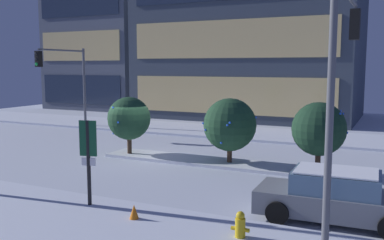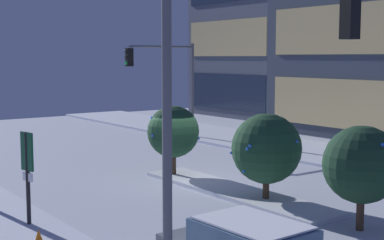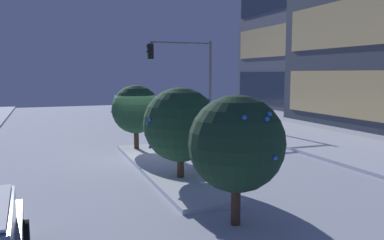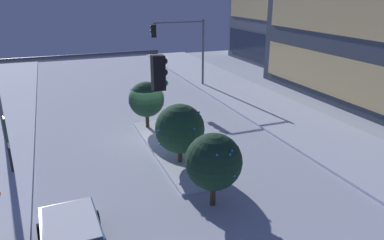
{
  "view_description": "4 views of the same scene",
  "coord_description": "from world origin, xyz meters",
  "views": [
    {
      "loc": [
        11.38,
        -17.72,
        4.43
      ],
      "look_at": [
        2.15,
        1.61,
        1.75
      ],
      "focal_mm": 40.64,
      "sensor_mm": 36.0,
      "label": 1
    },
    {
      "loc": [
        18.49,
        -12.89,
        4.89
      ],
      "look_at": [
        0.26,
        0.35,
        2.4
      ],
      "focal_mm": 53.62,
      "sensor_mm": 36.0,
      "label": 2
    },
    {
      "loc": [
        16.24,
        -3.77,
        3.47
      ],
      "look_at": [
        1.79,
        1.71,
        1.59
      ],
      "focal_mm": 36.59,
      "sensor_mm": 36.0,
      "label": 3
    },
    {
      "loc": [
        19.88,
        -5.07,
        8.04
      ],
      "look_at": [
        3.51,
        1.3,
        1.74
      ],
      "focal_mm": 34.27,
      "sensor_mm": 36.0,
      "label": 4
    }
  ],
  "objects": [
    {
      "name": "decorated_tree_right_of_median",
      "position": [
        4.67,
        0.23,
        1.83
      ],
      "size": [
        2.36,
        2.37,
        3.02
      ],
      "color": "#473323",
      "rests_on": "ground"
    },
    {
      "name": "traffic_light_corner_near_right",
      "position": [
        9.95,
        -5.17,
        4.63
      ],
      "size": [
        0.32,
        5.38,
        6.58
      ],
      "rotation": [
        0.0,
        0.0,
        1.57
      ],
      "color": "#565960",
      "rests_on": "ground"
    },
    {
      "name": "parking_info_sign",
      "position": [
        2.88,
        -7.29,
        1.77
      ],
      "size": [
        0.55,
        0.18,
        2.78
      ],
      "rotation": [
        0.0,
        0.0,
        1.79
      ],
      "color": "black",
      "rests_on": "ground"
    },
    {
      "name": "office_tower_secondary",
      "position": [
        -16.96,
        20.54,
        6.35
      ],
      "size": [
        10.38,
        8.72,
        12.7
      ],
      "color": "#4C5466",
      "rests_on": "ground"
    },
    {
      "name": "decorated_tree_median",
      "position": [
        -0.48,
        -0.04,
        1.88
      ],
      "size": [
        2.11,
        2.16,
        2.94
      ],
      "color": "#473323",
      "rests_on": "ground"
    },
    {
      "name": "curb_strip_far",
      "position": [
        0.0,
        9.04,
        0.07
      ],
      "size": [
        52.0,
        5.2,
        0.14
      ],
      "primitive_type": "cube",
      "color": "silver",
      "rests_on": "ground"
    },
    {
      "name": "decorated_tree_left_of_median",
      "position": [
        8.52,
        0.23,
        1.88
      ],
      "size": [
        2.2,
        2.2,
        2.99
      ],
      "color": "#473323",
      "rests_on": "ground"
    },
    {
      "name": "median_strip",
      "position": [
        3.05,
        0.18,
        0.07
      ],
      "size": [
        9.0,
        1.8,
        0.14
      ],
      "primitive_type": "cube",
      "color": "silver",
      "rests_on": "ground"
    },
    {
      "name": "ground",
      "position": [
        0.0,
        0.0,
        0.0
      ],
      "size": [
        52.0,
        52.0,
        0.0
      ],
      "primitive_type": "plane",
      "color": "silver"
    },
    {
      "name": "traffic_light_corner_far_left",
      "position": [
        -9.16,
        5.32,
        3.99
      ],
      "size": [
        0.32,
        4.69,
        5.66
      ],
      "rotation": [
        0.0,
        0.0,
        -1.57
      ],
      "color": "#565960",
      "rests_on": "ground"
    },
    {
      "name": "street_lamp_arched",
      "position": [
        -1.71,
        -7.26,
        5.4
      ],
      "size": [
        0.56,
        2.71,
        8.41
      ],
      "rotation": [
        0.0,
        0.0,
        1.6
      ],
      "color": "#565960",
      "rests_on": "ground"
    }
  ]
}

